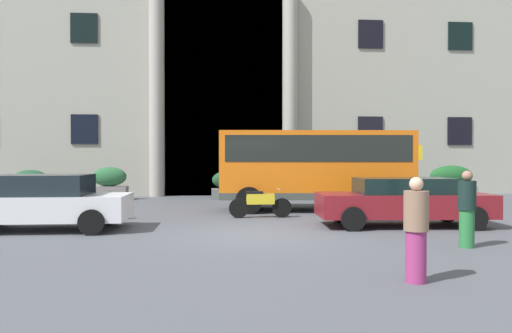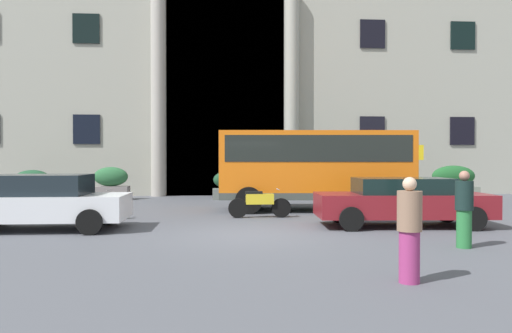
{
  "view_description": "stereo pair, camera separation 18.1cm",
  "coord_description": "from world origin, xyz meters",
  "px_view_note": "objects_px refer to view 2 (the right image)",
  "views": [
    {
      "loc": [
        -0.84,
        -11.95,
        1.82
      ],
      "look_at": [
        0.62,
        5.44,
        1.56
      ],
      "focal_mm": 35.06,
      "sensor_mm": 36.0,
      "label": 1
    },
    {
      "loc": [
        -0.66,
        -11.96,
        1.82
      ],
      "look_at": [
        0.62,
        5.44,
        1.56
      ],
      "focal_mm": 35.06,
      "sensor_mm": 36.0,
      "label": 2
    }
  ],
  "objects_px": {
    "hedge_planter_far_east": "(111,184)",
    "motorcycle_far_end": "(258,203)",
    "orange_minibus": "(315,164)",
    "scooter_by_planter": "(374,202)",
    "pedestrian_woman_with_bag": "(409,230)",
    "hedge_planter_east": "(229,186)",
    "hedge_planter_far_west": "(32,185)",
    "hedge_planter_west": "(320,182)",
    "parked_sedan_far": "(41,202)",
    "parked_sedan_second": "(402,201)",
    "pedestrian_woman_dark_dress": "(464,209)",
    "hedge_planter_entrance_left": "(453,183)",
    "bus_stop_sign": "(418,167)",
    "motorcycle_near_kerb": "(87,204)"
  },
  "relations": [
    {
      "from": "hedge_planter_west",
      "to": "motorcycle_near_kerb",
      "type": "bearing_deg",
      "value": -140.16
    },
    {
      "from": "pedestrian_woman_dark_dress",
      "to": "parked_sedan_far",
      "type": "bearing_deg",
      "value": 118.23
    },
    {
      "from": "orange_minibus",
      "to": "parked_sedan_second",
      "type": "xyz_separation_m",
      "value": [
        1.54,
        -4.36,
        -0.97
      ]
    },
    {
      "from": "hedge_planter_west",
      "to": "pedestrian_woman_with_bag",
      "type": "height_order",
      "value": "hedge_planter_west"
    },
    {
      "from": "bus_stop_sign",
      "to": "pedestrian_woman_dark_dress",
      "type": "distance_m",
      "value": 9.99
    },
    {
      "from": "orange_minibus",
      "to": "hedge_planter_far_east",
      "type": "relative_size",
      "value": 4.31
    },
    {
      "from": "hedge_planter_far_east",
      "to": "pedestrian_woman_with_bag",
      "type": "bearing_deg",
      "value": -63.98
    },
    {
      "from": "hedge_planter_west",
      "to": "parked_sedan_second",
      "type": "xyz_separation_m",
      "value": [
        0.3,
        -9.42,
        -0.07
      ]
    },
    {
      "from": "pedestrian_woman_dark_dress",
      "to": "motorcycle_far_end",
      "type": "bearing_deg",
      "value": 81.54
    },
    {
      "from": "hedge_planter_far_west",
      "to": "parked_sedan_second",
      "type": "distance_m",
      "value": 16.4
    },
    {
      "from": "hedge_planter_far_east",
      "to": "motorcycle_far_end",
      "type": "bearing_deg",
      "value": -50.43
    },
    {
      "from": "hedge_planter_east",
      "to": "motorcycle_near_kerb",
      "type": "relative_size",
      "value": 0.72
    },
    {
      "from": "orange_minibus",
      "to": "hedge_planter_far_east",
      "type": "xyz_separation_m",
      "value": [
        -8.21,
        5.23,
        -0.95
      ]
    },
    {
      "from": "hedge_planter_far_east",
      "to": "parked_sedan_second",
      "type": "xyz_separation_m",
      "value": [
        9.74,
        -9.59,
        -0.02
      ]
    },
    {
      "from": "hedge_planter_far_east",
      "to": "parked_sedan_far",
      "type": "relative_size",
      "value": 0.36
    },
    {
      "from": "bus_stop_sign",
      "to": "motorcycle_near_kerb",
      "type": "height_order",
      "value": "bus_stop_sign"
    },
    {
      "from": "parked_sedan_far",
      "to": "pedestrian_woman_with_bag",
      "type": "bearing_deg",
      "value": -39.19
    },
    {
      "from": "hedge_planter_west",
      "to": "parked_sedan_far",
      "type": "relative_size",
      "value": 0.44
    },
    {
      "from": "orange_minibus",
      "to": "motorcycle_near_kerb",
      "type": "distance_m",
      "value": 7.75
    },
    {
      "from": "orange_minibus",
      "to": "scooter_by_planter",
      "type": "height_order",
      "value": "orange_minibus"
    },
    {
      "from": "bus_stop_sign",
      "to": "scooter_by_planter",
      "type": "xyz_separation_m",
      "value": [
        -3.05,
        -4.0,
        -1.03
      ]
    },
    {
      "from": "hedge_planter_far_east",
      "to": "parked_sedan_far",
      "type": "xyz_separation_m",
      "value": [
        0.26,
        -9.56,
        0.02
      ]
    },
    {
      "from": "scooter_by_planter",
      "to": "motorcycle_near_kerb",
      "type": "distance_m",
      "value": 8.84
    },
    {
      "from": "hedge_planter_far_west",
      "to": "motorcycle_near_kerb",
      "type": "height_order",
      "value": "hedge_planter_far_west"
    },
    {
      "from": "bus_stop_sign",
      "to": "hedge_planter_west",
      "type": "xyz_separation_m",
      "value": [
        -3.29,
        3.15,
        -0.72
      ]
    },
    {
      "from": "orange_minibus",
      "to": "hedge_planter_east",
      "type": "height_order",
      "value": "orange_minibus"
    },
    {
      "from": "orange_minibus",
      "to": "hedge_planter_entrance_left",
      "type": "distance_m",
      "value": 8.78
    },
    {
      "from": "hedge_planter_west",
      "to": "pedestrian_woman_dark_dress",
      "type": "height_order",
      "value": "pedestrian_woman_dark_dress"
    },
    {
      "from": "hedge_planter_far_east",
      "to": "hedge_planter_east",
      "type": "relative_size",
      "value": 1.06
    },
    {
      "from": "orange_minibus",
      "to": "parked_sedan_far",
      "type": "bearing_deg",
      "value": -147.06
    },
    {
      "from": "orange_minibus",
      "to": "pedestrian_woman_dark_dress",
      "type": "height_order",
      "value": "orange_minibus"
    },
    {
      "from": "hedge_planter_east",
      "to": "hedge_planter_far_west",
      "type": "distance_m",
      "value": 8.74
    },
    {
      "from": "hedge_planter_far_east",
      "to": "hedge_planter_west",
      "type": "distance_m",
      "value": 9.45
    },
    {
      "from": "scooter_by_planter",
      "to": "pedestrian_woman_with_bag",
      "type": "distance_m",
      "value": 8.52
    },
    {
      "from": "pedestrian_woman_with_bag",
      "to": "hedge_planter_east",
      "type": "bearing_deg",
      "value": -77.98
    },
    {
      "from": "hedge_planter_far_east",
      "to": "orange_minibus",
      "type": "bearing_deg",
      "value": -32.51
    },
    {
      "from": "parked_sedan_second",
      "to": "motorcycle_near_kerb",
      "type": "bearing_deg",
      "value": 169.03
    },
    {
      "from": "hedge_planter_far_west",
      "to": "scooter_by_planter",
      "type": "height_order",
      "value": "hedge_planter_far_west"
    },
    {
      "from": "motorcycle_far_end",
      "to": "pedestrian_woman_dark_dress",
      "type": "xyz_separation_m",
      "value": [
        3.79,
        -5.54,
        0.33
      ]
    },
    {
      "from": "scooter_by_planter",
      "to": "pedestrian_woman_dark_dress",
      "type": "relative_size",
      "value": 1.23
    },
    {
      "from": "hedge_planter_far_west",
      "to": "hedge_planter_west",
      "type": "bearing_deg",
      "value": -1.39
    },
    {
      "from": "scooter_by_planter",
      "to": "motorcycle_far_end",
      "type": "xyz_separation_m",
      "value": [
        -3.65,
        0.02,
        -0.0
      ]
    },
    {
      "from": "hedge_planter_far_east",
      "to": "hedge_planter_far_west",
      "type": "xyz_separation_m",
      "value": [
        -3.46,
        0.15,
        -0.06
      ]
    },
    {
      "from": "bus_stop_sign",
      "to": "hedge_planter_east",
      "type": "distance_m",
      "value": 8.14
    },
    {
      "from": "bus_stop_sign",
      "to": "hedge_planter_west",
      "type": "distance_m",
      "value": 4.62
    },
    {
      "from": "hedge_planter_far_east",
      "to": "pedestrian_woman_dark_dress",
      "type": "xyz_separation_m",
      "value": [
        9.82,
        -12.84,
        0.08
      ]
    },
    {
      "from": "hedge_planter_far_east",
      "to": "hedge_planter_entrance_left",
      "type": "height_order",
      "value": "hedge_planter_entrance_left"
    },
    {
      "from": "hedge_planter_entrance_left",
      "to": "hedge_planter_far_west",
      "type": "distance_m",
      "value": 19.03
    },
    {
      "from": "hedge_planter_west",
      "to": "hedge_planter_far_east",
      "type": "bearing_deg",
      "value": 179.0
    },
    {
      "from": "hedge_planter_far_west",
      "to": "motorcycle_near_kerb",
      "type": "relative_size",
      "value": 0.75
    }
  ]
}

